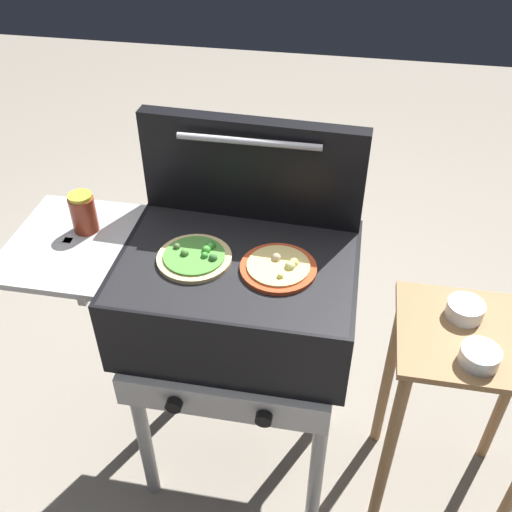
{
  "coord_description": "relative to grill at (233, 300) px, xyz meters",
  "views": [
    {
      "loc": [
        0.26,
        -1.18,
        1.89
      ],
      "look_at": [
        0.05,
        0.0,
        0.92
      ],
      "focal_mm": 41.3,
      "sensor_mm": 36.0,
      "label": 1
    }
  ],
  "objects": [
    {
      "name": "topping_bowl_near",
      "position": [
        0.66,
        -0.1,
        0.0
      ],
      "size": [
        0.1,
        0.1,
        0.04
      ],
      "color": "silver",
      "rests_on": "prep_table"
    },
    {
      "name": "ground_plane",
      "position": [
        0.01,
        0.0,
        -0.76
      ],
      "size": [
        8.0,
        8.0,
        0.0
      ],
      "primitive_type": "plane",
      "color": "gray"
    },
    {
      "name": "sauce_jar",
      "position": [
        -0.43,
        0.06,
        0.2
      ],
      "size": [
        0.07,
        0.07,
        0.12
      ],
      "color": "maroon",
      "rests_on": "grill"
    },
    {
      "name": "grill",
      "position": [
        0.0,
        0.0,
        0.0
      ],
      "size": [
        0.96,
        0.53,
        0.9
      ],
      "color": "black",
      "rests_on": "ground_plane"
    },
    {
      "name": "pizza_cheese",
      "position": [
        0.13,
        -0.02,
        0.15
      ],
      "size": [
        0.2,
        0.2,
        0.04
      ],
      "color": "#C64723",
      "rests_on": "grill"
    },
    {
      "name": "prep_table",
      "position": [
        0.67,
        0.0,
        -0.23
      ],
      "size": [
        0.44,
        0.36,
        0.74
      ],
      "color": "olive",
      "rests_on": "ground_plane"
    },
    {
      "name": "topping_bowl_far",
      "position": [
        0.63,
        0.07,
        0.0
      ],
      "size": [
        0.1,
        0.1,
        0.04
      ],
      "color": "silver",
      "rests_on": "prep_table"
    },
    {
      "name": "grill_lid_open",
      "position": [
        0.01,
        0.22,
        0.3
      ],
      "size": [
        0.63,
        0.09,
        0.3
      ],
      "color": "black",
      "rests_on": "grill"
    },
    {
      "name": "pizza_veggie",
      "position": [
        -0.1,
        -0.02,
        0.15
      ],
      "size": [
        0.2,
        0.2,
        0.04
      ],
      "color": "#E0C17F",
      "rests_on": "grill"
    }
  ]
}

